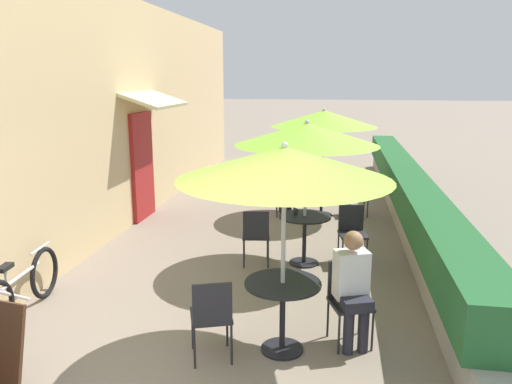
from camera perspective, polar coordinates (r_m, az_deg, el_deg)
name	(u,v)px	position (r m, az deg, el deg)	size (l,w,h in m)	color
cafe_facade_wall	(143,111)	(10.51, -12.81, 9.02)	(0.98, 13.42, 4.20)	#D6B784
planter_hedge	(407,195)	(10.11, 16.83, -0.29)	(0.60, 12.42, 1.01)	gray
patio_table_near	(283,301)	(5.19, 3.06, -12.36)	(0.78, 0.78, 0.75)	black
patio_umbrella_near	(284,163)	(4.75, 3.26, 3.28)	(2.08, 2.08, 2.17)	#B7B7BC
cafe_chair_near_left	(212,313)	(5.03, -5.10, -13.62)	(0.51, 0.51, 0.87)	#232328
cafe_chair_near_right	(348,295)	(5.46, 10.49, -11.54)	(0.51, 0.51, 0.87)	#232328
seated_patron_near_right	(353,285)	(5.30, 11.00, -10.34)	(0.43, 0.48, 1.25)	#23232D
patio_table_mid	(305,229)	(7.52, 5.57, -4.23)	(0.78, 0.78, 0.75)	black
patio_umbrella_mid	(307,134)	(7.22, 5.82, 6.58)	(2.08, 2.08, 2.17)	#B7B7BC
cafe_chair_mid_left	(256,233)	(7.41, -0.01, -4.65)	(0.46, 0.46, 0.87)	#232328
cafe_chair_mid_right	(352,229)	(7.71, 10.92, -4.19)	(0.46, 0.46, 0.87)	#232328
coffee_cup_mid	(295,212)	(7.50, 4.52, -2.25)	(0.07, 0.07, 0.09)	#232328
patio_table_far	(322,189)	(10.19, 7.52, 0.33)	(0.78, 0.78, 0.75)	black
patio_umbrella_far	(324,119)	(9.98, 7.76, 8.30)	(2.08, 2.08, 2.17)	#B7B7BC
cafe_chair_far_left	(286,191)	(10.06, 3.44, 0.09)	(0.45, 0.45, 0.87)	#232328
seated_patron_far_left	(286,182)	(10.14, 3.42, 1.17)	(0.38, 0.44, 1.25)	#23232D
cafe_chair_far_right	(357,190)	(10.38, 11.47, 0.25)	(0.45, 0.45, 0.87)	#232328
bicycle_leaning	(22,289)	(6.55, -25.17, -9.99)	(0.21, 1.72, 0.75)	black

